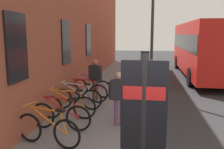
# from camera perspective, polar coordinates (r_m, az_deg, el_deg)

# --- Properties ---
(ground) EXTENTS (60.00, 60.00, 0.00)m
(ground) POSITION_cam_1_polar(r_m,az_deg,el_deg) (9.80, 16.72, -6.98)
(ground) COLOR #2D2D30
(sidewalk_pavement) EXTENTS (24.00, 3.50, 0.12)m
(sidewalk_pavement) POSITION_cam_1_polar(r_m,az_deg,el_deg) (11.67, 1.76, -3.63)
(sidewalk_pavement) COLOR slate
(sidewalk_pavement) RESTS_ON ground
(bicycle_nearest_sign) EXTENTS (0.59, 1.73, 0.97)m
(bicycle_nearest_sign) POSITION_cam_1_polar(r_m,az_deg,el_deg) (6.02, -14.76, -12.34)
(bicycle_nearest_sign) COLOR black
(bicycle_nearest_sign) RESTS_ON sidewalk_pavement
(bicycle_under_window) EXTENTS (0.48, 1.77, 0.97)m
(bicycle_under_window) POSITION_cam_1_polar(r_m,az_deg,el_deg) (6.88, -11.93, -9.42)
(bicycle_under_window) COLOR black
(bicycle_under_window) RESTS_ON sidewalk_pavement
(bicycle_mid_rack) EXTENTS (0.48, 1.77, 0.97)m
(bicycle_mid_rack) POSITION_cam_1_polar(r_m,az_deg,el_deg) (7.67, -10.26, -7.35)
(bicycle_mid_rack) COLOR black
(bicycle_mid_rack) RESTS_ON sidewalk_pavement
(bicycle_beside_lamp) EXTENTS (0.48, 1.77, 0.97)m
(bicycle_beside_lamp) POSITION_cam_1_polar(r_m,az_deg,el_deg) (8.56, -8.13, -5.52)
(bicycle_beside_lamp) COLOR black
(bicycle_beside_lamp) RESTS_ON sidewalk_pavement
(bicycle_leaning_wall) EXTENTS (0.48, 1.77, 0.97)m
(bicycle_leaning_wall) POSITION_cam_1_polar(r_m,az_deg,el_deg) (9.35, -6.33, -4.18)
(bicycle_leaning_wall) COLOR black
(bicycle_leaning_wall) RESTS_ON sidewalk_pavement
(bicycle_by_door) EXTENTS (0.57, 1.74, 0.97)m
(bicycle_by_door) POSITION_cam_1_polar(r_m,az_deg,el_deg) (10.17, -4.76, -3.04)
(bicycle_by_door) COLOR black
(bicycle_by_door) RESTS_ON sidewalk_pavement
(transit_info_sign) EXTENTS (0.10, 0.55, 2.40)m
(transit_info_sign) POSITION_cam_1_polar(r_m,az_deg,el_deg) (3.00, 7.37, -10.04)
(transit_info_sign) COLOR black
(transit_info_sign) RESTS_ON sidewalk_pavement
(city_bus) EXTENTS (10.53, 2.75, 3.35)m
(city_bus) POSITION_cam_1_polar(r_m,az_deg,el_deg) (16.60, 20.42, 6.20)
(city_bus) COLOR red
(city_bus) RESTS_ON ground
(pedestrian_by_facade) EXTENTS (0.36, 0.58, 1.59)m
(pedestrian_by_facade) POSITION_cam_1_polar(r_m,az_deg,el_deg) (9.64, -3.95, -0.21)
(pedestrian_by_facade) COLOR brown
(pedestrian_by_facade) RESTS_ON sidewalk_pavement
(pedestrian_near_bus) EXTENTS (0.24, 0.59, 1.54)m
(pedestrian_near_bus) POSITION_cam_1_polar(r_m,az_deg,el_deg) (6.90, 1.60, -4.36)
(pedestrian_near_bus) COLOR #723F72
(pedestrian_near_bus) RESTS_ON sidewalk_pavement
(street_lamp) EXTENTS (0.28, 0.28, 5.06)m
(street_lamp) POSITION_cam_1_polar(r_m,az_deg,el_deg) (10.55, 9.40, 11.64)
(street_lamp) COLOR #333338
(street_lamp) RESTS_ON sidewalk_pavement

